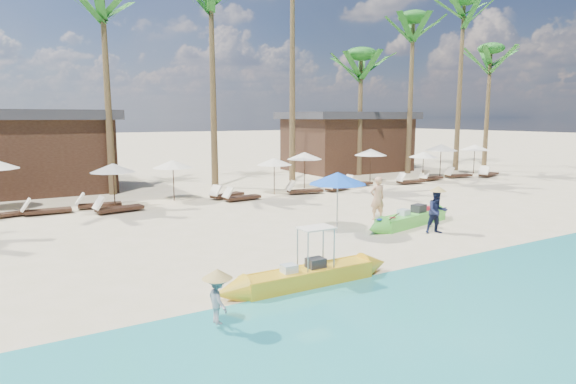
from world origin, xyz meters
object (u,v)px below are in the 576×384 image
green_canoe (411,219)px  tourist (377,198)px  blue_umbrella (338,178)px  yellow_canoe (308,276)px

green_canoe → tourist: 1.55m
tourist → blue_umbrella: (-2.66, -1.06, 1.06)m
green_canoe → tourist: size_ratio=3.29×
yellow_canoe → blue_umbrella: (3.58, 3.80, 1.68)m
tourist → blue_umbrella: 3.05m
tourist → green_canoe: bearing=120.3°
yellow_canoe → tourist: 7.93m
yellow_canoe → tourist: tourist is taller
tourist → blue_umbrella: bearing=31.5°
blue_umbrella → tourist: bearing=21.6°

